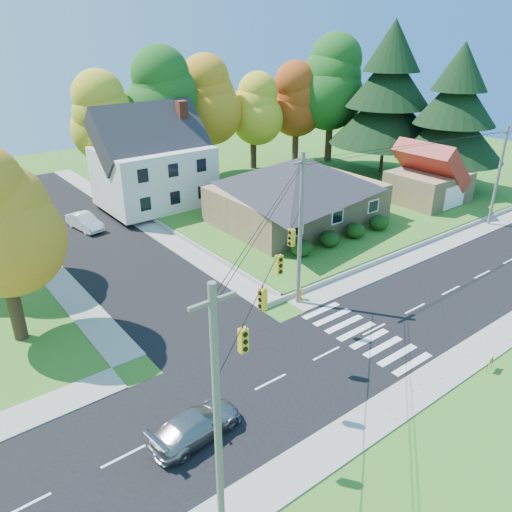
{
  "coord_description": "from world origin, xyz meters",
  "views": [
    {
      "loc": [
        -21.05,
        -15.77,
        16.5
      ],
      "look_at": [
        -2.79,
        8.0,
        2.73
      ],
      "focal_mm": 35.0,
      "sensor_mm": 36.0,
      "label": 1
    }
  ],
  "objects_px": {
    "ranch_house": "(297,190)",
    "silver_sedan": "(196,425)",
    "white_car": "(85,222)",
    "fire_hydrant": "(300,294)"
  },
  "relations": [
    {
      "from": "silver_sedan",
      "to": "white_car",
      "type": "xyz_separation_m",
      "value": [
        5.16,
        27.51,
        0.07
      ]
    },
    {
      "from": "ranch_house",
      "to": "fire_hydrant",
      "type": "distance_m",
      "value": 14.31
    },
    {
      "from": "ranch_house",
      "to": "silver_sedan",
      "type": "xyz_separation_m",
      "value": [
        -20.96,
        -16.9,
        -2.6
      ]
    },
    {
      "from": "white_car",
      "to": "fire_hydrant",
      "type": "bearing_deg",
      "value": -82.05
    },
    {
      "from": "ranch_house",
      "to": "fire_hydrant",
      "type": "height_order",
      "value": "ranch_house"
    },
    {
      "from": "ranch_house",
      "to": "silver_sedan",
      "type": "distance_m",
      "value": 27.05
    },
    {
      "from": "ranch_house",
      "to": "fire_hydrant",
      "type": "xyz_separation_m",
      "value": [
        -9.15,
        -10.63,
        -2.83
      ]
    },
    {
      "from": "silver_sedan",
      "to": "ranch_house",
      "type": "bearing_deg",
      "value": -58.5
    },
    {
      "from": "silver_sedan",
      "to": "white_car",
      "type": "height_order",
      "value": "white_car"
    },
    {
      "from": "silver_sedan",
      "to": "white_car",
      "type": "bearing_deg",
      "value": -18.02
    }
  ]
}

